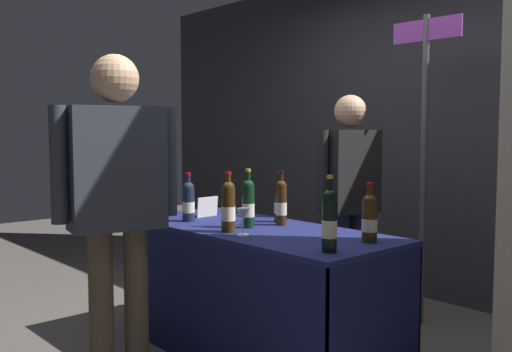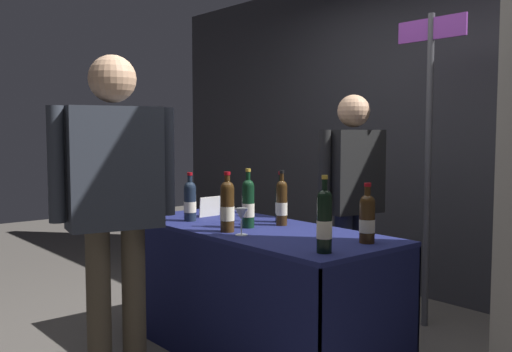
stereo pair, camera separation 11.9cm
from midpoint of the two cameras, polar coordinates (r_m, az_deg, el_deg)
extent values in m
cube|color=#2D2D33|center=(4.71, 18.26, 4.51)|extent=(6.67, 0.12, 2.69)
cube|color=#191E51|center=(3.35, 1.02, -5.34)|extent=(1.74, 0.73, 0.02)
cube|color=#141942|center=(3.22, -3.97, -12.74)|extent=(1.74, 0.01, 0.74)
cube|color=#141942|center=(3.67, 5.35, -10.57)|extent=(1.74, 0.01, 0.74)
cube|color=#141942|center=(4.11, -6.98, -8.96)|extent=(0.01, 0.73, 0.74)
cube|color=#141942|center=(2.87, 12.76, -15.04)|extent=(0.01, 0.73, 0.74)
cylinder|color=#192333|center=(3.59, -5.63, -2.81)|extent=(0.08, 0.08, 0.21)
sphere|color=#192333|center=(3.58, -5.64, -1.15)|extent=(0.07, 0.07, 0.07)
cylinder|color=#192333|center=(3.57, -5.64, -0.54)|extent=(0.03, 0.03, 0.08)
cylinder|color=maroon|center=(3.57, -5.65, 0.21)|extent=(0.03, 0.03, 0.02)
cylinder|color=beige|center=(3.59, -5.62, -3.07)|extent=(0.08, 0.08, 0.07)
cylinder|color=#38230F|center=(3.19, -1.80, -3.39)|extent=(0.08, 0.08, 0.25)
sphere|color=#38230F|center=(3.17, -1.80, -1.19)|extent=(0.08, 0.08, 0.08)
cylinder|color=#38230F|center=(3.17, -1.80, -0.55)|extent=(0.03, 0.03, 0.07)
cylinder|color=maroon|center=(3.17, -1.80, 0.26)|extent=(0.04, 0.04, 0.02)
cylinder|color=beige|center=(3.19, -1.79, -3.74)|extent=(0.08, 0.08, 0.08)
cylinder|color=#38230F|center=(2.94, 12.13, -4.55)|extent=(0.08, 0.08, 0.21)
sphere|color=#38230F|center=(2.93, 12.16, -2.57)|extent=(0.08, 0.08, 0.08)
cylinder|color=#38230F|center=(2.92, 12.17, -1.80)|extent=(0.03, 0.03, 0.08)
cylinder|color=maroon|center=(2.92, 12.19, -0.85)|extent=(0.04, 0.04, 0.02)
cylinder|color=beige|center=(2.94, 12.12, -4.87)|extent=(0.08, 0.08, 0.07)
cylinder|color=#38230F|center=(3.41, 3.57, -2.95)|extent=(0.07, 0.07, 0.24)
sphere|color=#38230F|center=(3.40, 3.58, -0.98)|extent=(0.06, 0.06, 0.06)
cylinder|color=#38230F|center=(3.40, 3.58, -0.36)|extent=(0.02, 0.02, 0.07)
cylinder|color=black|center=(3.39, 3.58, 0.42)|extent=(0.03, 0.03, 0.02)
cylinder|color=beige|center=(3.41, 3.57, -3.26)|extent=(0.07, 0.07, 0.08)
cylinder|color=black|center=(2.67, 8.08, -4.84)|extent=(0.07, 0.07, 0.26)
sphere|color=black|center=(2.65, 8.12, -2.09)|extent=(0.07, 0.07, 0.07)
cylinder|color=black|center=(2.65, 8.13, -1.20)|extent=(0.03, 0.03, 0.08)
cylinder|color=#B7932D|center=(2.64, 8.14, -0.11)|extent=(0.03, 0.03, 0.02)
cylinder|color=beige|center=(2.67, 8.08, -5.28)|extent=(0.07, 0.07, 0.08)
cylinder|color=black|center=(3.32, 0.24, -3.07)|extent=(0.07, 0.07, 0.24)
sphere|color=black|center=(3.31, 0.25, -0.96)|extent=(0.07, 0.07, 0.07)
cylinder|color=black|center=(3.30, 0.25, -0.27)|extent=(0.03, 0.03, 0.08)
cylinder|color=#B7932D|center=(3.30, 0.25, 0.58)|extent=(0.03, 0.03, 0.02)
cylinder|color=beige|center=(3.32, 0.24, -3.40)|extent=(0.07, 0.07, 0.08)
cylinder|color=black|center=(3.53, 3.44, -2.91)|extent=(0.07, 0.07, 0.21)
sphere|color=black|center=(3.52, 3.44, -1.22)|extent=(0.06, 0.06, 0.06)
cylinder|color=black|center=(3.52, 3.45, -0.54)|extent=(0.03, 0.03, 0.08)
cylinder|color=maroon|center=(3.51, 3.45, 0.28)|extent=(0.03, 0.03, 0.02)
cylinder|color=beige|center=(3.53, 3.44, -3.18)|extent=(0.07, 0.07, 0.07)
cylinder|color=silver|center=(3.10, -0.35, -5.87)|extent=(0.07, 0.07, 0.00)
cylinder|color=silver|center=(3.10, -0.35, -5.13)|extent=(0.01, 0.01, 0.08)
cone|color=silver|center=(3.09, -0.35, -3.82)|extent=(0.07, 0.07, 0.06)
cube|color=silver|center=(3.77, -3.70, -3.06)|extent=(0.03, 0.17, 0.13)
cylinder|color=#2D3347|center=(4.02, 11.15, -9.02)|extent=(0.12, 0.12, 0.78)
cylinder|color=#2D3347|center=(3.92, 9.49, -9.35)|extent=(0.12, 0.12, 0.78)
cube|color=black|center=(3.87, 10.47, 0.45)|extent=(0.26, 0.42, 0.55)
sphere|color=tan|center=(3.86, 10.56, 6.37)|extent=(0.21, 0.21, 0.21)
cylinder|color=black|center=(4.03, 13.00, 0.88)|extent=(0.08, 0.08, 0.51)
cylinder|color=black|center=(3.71, 7.73, 0.65)|extent=(0.08, 0.08, 0.51)
cylinder|color=#4C4233|center=(3.00, -14.20, -13.14)|extent=(0.12, 0.12, 0.84)
cylinder|color=#4C4233|center=(3.04, -10.89, -12.82)|extent=(0.12, 0.12, 0.84)
cube|color=#2D333D|center=(2.89, -12.78, 0.80)|extent=(0.30, 0.49, 0.60)
sphere|color=tan|center=(2.89, -12.93, 9.39)|extent=(0.23, 0.23, 0.23)
cylinder|color=#2D333D|center=(2.83, -18.10, 1.10)|extent=(0.08, 0.08, 0.55)
cylinder|color=#2D333D|center=(2.97, -7.73, 1.44)|extent=(0.08, 0.08, 0.55)
cylinder|color=#47474C|center=(4.02, 17.52, 0.33)|extent=(0.04, 0.04, 2.09)
cube|color=#7A3393|center=(4.06, 17.85, 13.74)|extent=(0.51, 0.02, 0.14)
camera|label=1|loc=(0.06, -88.97, 0.08)|focal=40.27mm
camera|label=2|loc=(0.06, 91.03, -0.08)|focal=40.27mm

